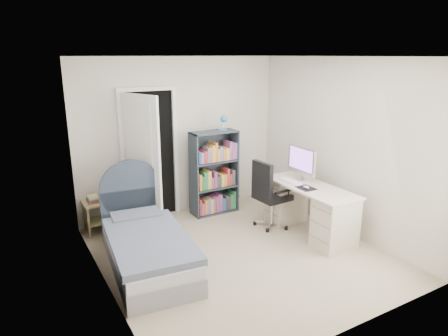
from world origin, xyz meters
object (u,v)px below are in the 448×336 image
bed (146,245)px  desk (309,207)px  nightstand (96,208)px  floor_lamp (130,189)px  bookcase (215,176)px  office_chair (268,191)px

bed → desk: bearing=-7.0°
nightstand → floor_lamp: size_ratio=0.42×
bed → bookcase: bearing=35.1°
bed → floor_lamp: floor_lamp is taller
floor_lamp → desk: 2.69m
nightstand → desk: 3.08m
desk → floor_lamp: bearing=142.4°
office_chair → bed: bearing=-174.9°
nightstand → bed: bearing=-76.3°
nightstand → bookcase: 1.90m
floor_lamp → desk: floor_lamp is taller
floor_lamp → desk: bearing=-37.6°
nightstand → office_chair: bearing=-25.8°
bed → office_chair: bed is taller
bed → nightstand: (-0.31, 1.27, 0.11)m
bookcase → floor_lamp: bearing=169.2°
bed → bookcase: size_ratio=1.21×
floor_lamp → office_chair: 2.10m
desk → office_chair: size_ratio=1.44×
nightstand → desk: desk is taller
nightstand → office_chair: (2.27, -1.10, 0.20)m
bed → bookcase: (1.56, 1.10, 0.36)m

